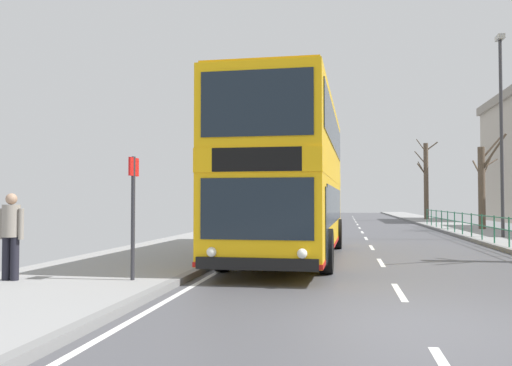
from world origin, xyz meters
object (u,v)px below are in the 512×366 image
at_px(bus_stop_sign_near, 133,203).
at_px(pedestrian_companion, 11,231).
at_px(bare_tree_far_00, 482,184).
at_px(bare_tree_far_02, 426,180).
at_px(double_decker_bus_main, 290,177).
at_px(street_lamp_far_side, 501,121).

bearing_deg(bus_stop_sign_near, pedestrian_companion, -169.88).
bearing_deg(bare_tree_far_00, bare_tree_far_02, 92.22).
bearing_deg(bare_tree_far_02, double_decker_bus_main, -105.03).
height_order(bus_stop_sign_near, street_lamp_far_side, street_lamp_far_side).
relative_size(street_lamp_far_side, bare_tree_far_00, 1.67).
relative_size(double_decker_bus_main, pedestrian_companion, 6.49).
xyz_separation_m(double_decker_bus_main, bare_tree_far_00, (9.14, 15.53, 0.22)).
relative_size(pedestrian_companion, bare_tree_far_02, 0.25).
relative_size(double_decker_bus_main, bare_tree_far_00, 2.11).
height_order(bare_tree_far_00, bare_tree_far_02, bare_tree_far_02).
relative_size(bare_tree_far_00, bare_tree_far_02, 0.77).
distance_m(double_decker_bus_main, bare_tree_far_00, 18.02).
height_order(pedestrian_companion, bare_tree_far_00, bare_tree_far_00).
bearing_deg(bare_tree_far_02, bare_tree_far_00, -87.78).
distance_m(bus_stop_sign_near, bare_tree_far_02, 39.08).
distance_m(pedestrian_companion, street_lamp_far_side, 20.17).
bearing_deg(bare_tree_far_02, pedestrian_companion, -109.45).
distance_m(bare_tree_far_00, bare_tree_far_02, 16.20).
xyz_separation_m(double_decker_bus_main, pedestrian_companion, (-4.86, -6.17, -1.29)).
xyz_separation_m(bus_stop_sign_near, bare_tree_far_00, (11.66, 21.28, 0.97)).
bearing_deg(pedestrian_companion, double_decker_bus_main, 51.79).
bearing_deg(bus_stop_sign_near, bare_tree_far_00, 61.27).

